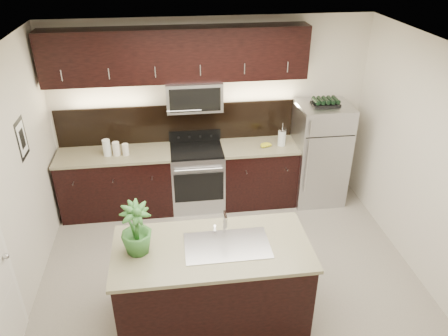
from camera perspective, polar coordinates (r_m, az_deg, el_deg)
The scene contains 12 objects.
ground at distance 5.41m, azimuth 0.82°, elevation -14.31°, with size 4.50×4.50×0.00m, color gray.
room_walls at distance 4.38m, azimuth -0.39°, elevation 1.64°, with size 4.52×4.02×2.71m.
counter_run at distance 6.46m, azimuth -5.33°, elevation -1.30°, with size 3.51×0.65×0.94m.
upper_fixtures at distance 5.95m, azimuth -5.88°, elevation 13.50°, with size 3.49×0.40×1.66m.
island at distance 4.68m, azimuth -1.48°, elevation -14.72°, with size 1.96×0.96×0.94m.
sink_faucet at distance 4.38m, azimuth 0.40°, elevation -9.86°, with size 0.84×0.50×0.28m.
refrigerator at distance 6.62m, azimuth 12.37°, elevation 1.84°, with size 0.74×0.67×1.53m, color #B2B2B7.
wine_rack at distance 6.31m, azimuth 13.13°, elevation 8.40°, with size 0.38×0.23×0.09m.
plant at distance 4.24m, azimuth -11.42°, elevation -7.78°, with size 0.30×0.30×0.54m, color #2E6327.
canisters at distance 6.19m, azimuth -14.19°, elevation 2.50°, with size 0.35×0.12×0.23m.
french_press at distance 6.33m, azimuth 7.56°, elevation 4.01°, with size 0.12×0.12×0.34m.
bananas at distance 6.28m, azimuth 5.03°, elevation 2.96°, with size 0.18×0.14×0.05m, color gold.
Camera 1 is at (-0.60, -3.90, 3.69)m, focal length 35.00 mm.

